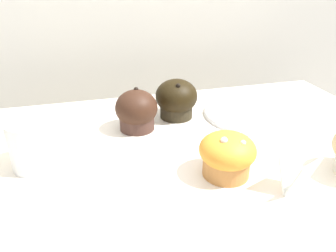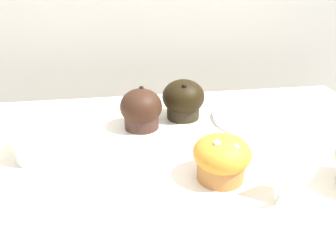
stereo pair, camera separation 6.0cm
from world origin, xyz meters
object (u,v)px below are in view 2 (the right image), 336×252
(muffin_front_right, at_px, (183,100))
(coffee_cup, at_px, (38,135))
(muffin_front_left, at_px, (222,158))
(serving_plate, at_px, (260,117))
(muffin_front_center, at_px, (141,110))

(muffin_front_right, bearing_deg, coffee_cup, -155.73)
(muffin_front_left, bearing_deg, muffin_front_right, 93.82)
(muffin_front_left, height_order, muffin_front_right, muffin_front_right)
(muffin_front_left, relative_size, muffin_front_right, 0.99)
(muffin_front_left, xyz_separation_m, coffee_cup, (-0.30, 0.11, 0.01))
(muffin_front_left, distance_m, serving_plate, 0.26)
(muffin_front_right, xyz_separation_m, serving_plate, (0.17, -0.04, -0.04))
(muffin_front_center, distance_m, serving_plate, 0.27)
(muffin_front_right, height_order, coffee_cup, muffin_front_right)
(coffee_cup, bearing_deg, muffin_front_right, 24.27)
(serving_plate, bearing_deg, muffin_front_left, -127.05)
(muffin_front_left, bearing_deg, muffin_front_center, 119.00)
(coffee_cup, distance_m, serving_plate, 0.46)
(muffin_front_center, bearing_deg, muffin_front_right, 20.78)
(muffin_front_left, distance_m, muffin_front_right, 0.24)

